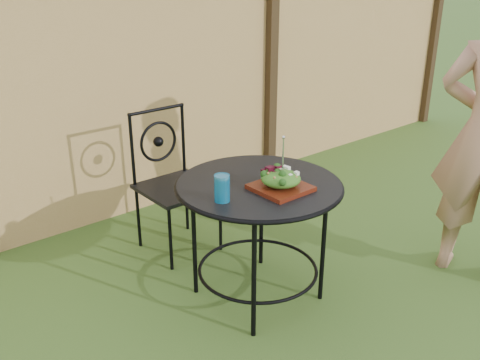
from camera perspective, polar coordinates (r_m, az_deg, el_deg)
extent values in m
plane|color=#264917|center=(3.00, 13.15, -16.36)|extent=(60.00, 60.00, 0.00)
cube|color=#F2BD77|center=(4.14, -10.66, 8.77)|extent=(8.00, 0.05, 1.80)
cube|color=black|center=(4.84, 3.30, 11.67)|extent=(0.09, 0.09, 1.90)
cube|color=black|center=(6.87, 19.87, 13.60)|extent=(0.09, 0.09, 1.90)
cylinder|color=black|center=(2.92, 2.04, -0.47)|extent=(0.90, 0.90, 0.02)
torus|color=black|center=(2.92, 2.04, -0.58)|extent=(0.92, 0.92, 0.02)
torus|color=black|center=(3.16, 1.90, -9.44)|extent=(0.70, 0.70, 0.02)
cylinder|color=black|center=(3.40, 2.31, -3.68)|extent=(0.03, 0.03, 0.71)
cylinder|color=black|center=(3.11, -4.91, -6.39)|extent=(0.03, 0.03, 0.71)
cylinder|color=black|center=(2.76, 1.49, -10.43)|extent=(0.03, 0.03, 0.71)
cylinder|color=black|center=(3.08, 8.88, -6.92)|extent=(0.03, 0.03, 0.71)
cube|color=black|center=(3.57, -6.67, -0.85)|extent=(0.46, 0.46, 0.03)
cylinder|color=black|center=(3.58, -8.91, 7.42)|extent=(0.42, 0.02, 0.02)
torus|color=black|center=(3.64, -8.70, 4.07)|extent=(0.28, 0.02, 0.28)
cylinder|color=black|center=(3.42, -7.44, -6.28)|extent=(0.02, 0.02, 0.44)
cylinder|color=black|center=(3.62, -2.11, -4.38)|extent=(0.02, 0.02, 0.44)
cylinder|color=black|center=(3.73, -10.79, -3.95)|extent=(0.02, 0.02, 0.44)
cylinder|color=black|center=(3.91, -5.71, -2.33)|extent=(0.02, 0.02, 0.44)
cylinder|color=black|center=(3.55, -11.42, 3.08)|extent=(0.02, 0.02, 0.50)
cylinder|color=black|center=(3.75, -6.08, 4.42)|extent=(0.02, 0.02, 0.50)
cube|color=#4B120A|center=(2.83, 4.35, -0.83)|extent=(0.27, 0.27, 0.02)
ellipsoid|color=#235614|center=(2.81, 4.38, 0.15)|extent=(0.21, 0.21, 0.08)
cylinder|color=silver|center=(2.77, 4.61, 2.69)|extent=(0.01, 0.01, 0.18)
cylinder|color=#0C608D|center=(2.67, -1.93, -0.87)|extent=(0.08, 0.08, 0.14)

